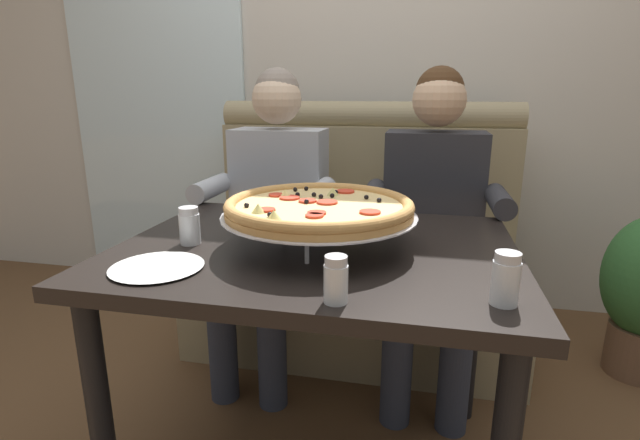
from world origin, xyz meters
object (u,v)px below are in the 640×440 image
Objects in this scene: shaker_oregano at (190,228)px; patio_chair at (189,178)px; dining_table at (316,277)px; diner_right at (433,212)px; shaker_pepper_flakes at (336,283)px; plate_near_left at (157,265)px; booth_bench at (357,258)px; pizza at (319,208)px; diner_left at (273,204)px; shaker_parmesan at (505,283)px.

patio_chair is (-1.15, 2.17, -0.28)m from shaker_oregano.
diner_right is (0.33, 0.63, 0.06)m from dining_table.
patio_chair is (-1.63, 2.47, -0.27)m from shaker_pepper_flakes.
booth_bench is at bearing 73.71° from plate_near_left.
diner_right is 0.74m from pizza.
shaker_oregano is at bearing -62.13° from patio_chair.
diner_left reaches higher than patio_chair.
plate_near_left reaches higher than dining_table.
shaker_pepper_flakes is (-0.21, -1.00, 0.09)m from diner_right.
booth_bench is at bearing 95.63° from shaker_pepper_flakes.
shaker_oregano is 1.07× the size of shaker_pepper_flakes.
booth_bench is 1.33× the size of dining_table.
pizza is (0.01, -0.91, 0.47)m from booth_bench.
booth_bench reaches higher than patio_chair.
diner_left is (-0.33, 0.63, 0.06)m from dining_table.
shaker_parmesan is at bearing -2.15° from plate_near_left.
shaker_pepper_flakes is at bearing -169.15° from shaker_parmesan.
dining_table is at bearing 147.14° from shaker_parmesan.
booth_bench is at bearing 111.11° from shaker_parmesan.
diner_left is at bearing 180.00° from diner_right.
shaker_pepper_flakes is 2.97m from patio_chair.
booth_bench is 1.27m from plate_near_left.
patio_chair is at bearing 116.07° from plate_near_left.
diner_left is 1.00× the size of diner_right.
pizza is at bearing -54.41° from patio_chair.
diner_right reaches higher than shaker_oregano.
patio_chair is (-1.17, 1.47, -0.19)m from diner_left.
dining_table is 0.72m from diner_left.
plate_near_left is 2.65m from patio_chair.
shaker_oregano is 0.12× the size of patio_chair.
booth_bench reaches higher than pizza.
shaker_oregano is at bearing 148.19° from shaker_pepper_flakes.
patio_chair is at bearing 128.48° from diner_left.
patio_chair reaches higher than plate_near_left.
booth_bench reaches higher than shaker_oregano.
dining_table is 0.87× the size of diner_left.
shaker_parmesan is 0.49× the size of plate_near_left.
diner_right is 11.86× the size of shaker_oregano.
diner_right is 2.35× the size of pizza.
pizza reaches higher than shaker_oregano.
diner_right is at bearing -38.69° from patio_chair.
dining_table is 11.02× the size of shaker_pepper_flakes.
diner_left reaches higher than dining_table.
diner_left is at bearing -51.52° from patio_chair.
shaker_oregano is 2.47m from patio_chair.
pizza is (0.34, -0.64, 0.15)m from diner_left.
diner_left is 1.23m from shaker_parmesan.
shaker_pepper_flakes is at bearing -101.84° from diner_right.
diner_left reaches higher than shaker_parmesan.
diner_right is 1.02m from shaker_pepper_flakes.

